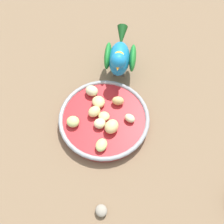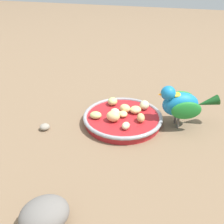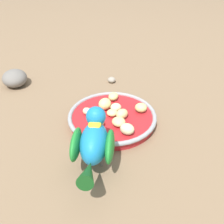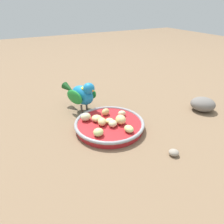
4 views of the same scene
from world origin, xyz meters
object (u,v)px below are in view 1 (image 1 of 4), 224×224
apple_piece_0 (118,101)px  apple_piece_5 (100,124)px  apple_piece_8 (101,145)px  apple_piece_1 (94,113)px  apple_piece_7 (92,91)px  apple_piece_6 (130,118)px  apple_piece_9 (73,122)px  feeding_bowl (102,120)px  apple_piece_4 (112,127)px  parrot (119,57)px  pebble_0 (101,211)px  apple_piece_2 (106,116)px  apple_piece_3 (98,102)px

apple_piece_0 → apple_piece_5: bearing=81.9°
apple_piece_0 → apple_piece_8: 0.12m
apple_piece_1 → apple_piece_7: (0.03, -0.05, 0.00)m
apple_piece_1 → apple_piece_6: size_ratio=1.23×
apple_piece_8 → apple_piece_9: 0.09m
feeding_bowl → apple_piece_0: apple_piece_0 is taller
apple_piece_0 → apple_piece_1: size_ratio=0.92×
apple_piece_6 → apple_piece_0: bearing=-34.1°
apple_piece_4 → apple_piece_7: apple_piece_4 is taller
apple_piece_7 → parrot: bearing=-105.3°
pebble_0 → apple_piece_9: bearing=-45.1°
apple_piece_8 → apple_piece_6: bearing=-108.3°
apple_piece_9 → pebble_0: size_ratio=1.13×
apple_piece_2 → parrot: 0.16m
apple_piece_4 → parrot: (0.06, -0.17, 0.03)m
apple_piece_2 → apple_piece_4: apple_piece_4 is taller
apple_piece_0 → apple_piece_3: apple_piece_0 is taller
apple_piece_4 → apple_piece_5: bearing=5.7°
apple_piece_6 → parrot: parrot is taller
apple_piece_5 → apple_piece_7: 0.09m
apple_piece_9 → parrot: bearing=-98.1°
apple_piece_1 → apple_piece_3: size_ratio=0.97×
apple_piece_3 → apple_piece_5: same height
apple_piece_8 → apple_piece_4: bearing=-91.9°
apple_piece_0 → apple_piece_5: apple_piece_0 is taller
pebble_0 → apple_piece_6: bearing=-81.7°
apple_piece_0 → apple_piece_4: (-0.02, 0.07, 0.00)m
apple_piece_7 → apple_piece_0: bearing=-178.2°
apple_piece_4 → parrot: parrot is taller
apple_piece_3 → apple_piece_6: bearing=174.6°
feeding_bowl → apple_piece_0: (-0.02, -0.06, 0.02)m
apple_piece_3 → apple_piece_7: apple_piece_7 is taller
apple_piece_0 → apple_piece_9: same height
apple_piece_6 → parrot: bearing=-55.9°
apple_piece_1 → pebble_0: apple_piece_1 is taller
apple_piece_3 → apple_piece_4: size_ratio=0.90×
apple_piece_3 → apple_piece_7: bearing=-35.0°
apple_piece_0 → apple_piece_9: 0.12m
feeding_bowl → apple_piece_3: bearing=-52.3°
apple_piece_1 → pebble_0: size_ratio=1.20×
apple_piece_7 → pebble_0: size_ratio=1.22×
apple_piece_0 → parrot: 0.11m
apple_piece_4 → apple_piece_7: size_ratio=1.13×
apple_piece_5 → pebble_0: apple_piece_5 is taller
apple_piece_4 → apple_piece_6: 0.05m
apple_piece_2 → apple_piece_4: (-0.03, 0.02, 0.01)m
apple_piece_3 → apple_piece_9: (0.03, 0.08, 0.00)m
apple_piece_4 → apple_piece_5: (0.03, 0.00, -0.00)m
feeding_bowl → apple_piece_9: bearing=36.9°
apple_piece_5 → apple_piece_8: bearing=118.9°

